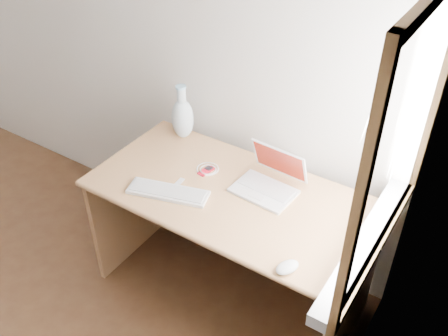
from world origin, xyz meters
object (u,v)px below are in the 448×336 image
Objects in this scene: external_keyboard at (168,192)px; desk at (239,214)px; vase at (183,117)px; laptop at (268,180)px.

desk is at bearing 29.98° from external_keyboard.
desk is at bearing -21.29° from vase.
vase reaches higher than external_keyboard.
laptop reaches higher than external_keyboard.
external_keyboard is (-0.38, -0.30, -0.04)m from laptop.
external_keyboard is (-0.25, -0.26, 0.22)m from desk.
laptop is 0.97× the size of vase.
desk is at bearing -158.97° from laptop.
vase reaches higher than laptop.
laptop is 0.64m from vase.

